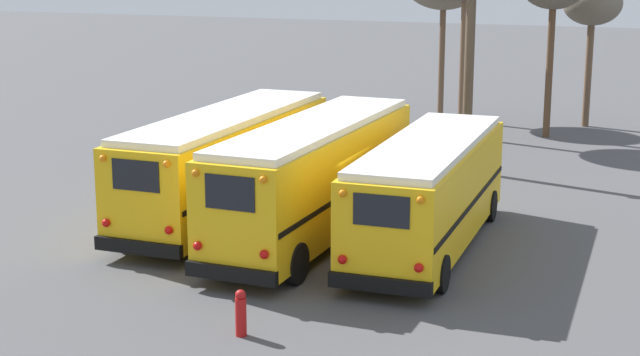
% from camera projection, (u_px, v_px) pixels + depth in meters
% --- Properties ---
extents(ground_plane, '(160.00, 160.00, 0.00)m').
position_uv_depth(ground_plane, '(315.00, 237.00, 27.94)').
color(ground_plane, '#4C4C4F').
extents(school_bus_0, '(2.72, 10.55, 3.24)m').
position_uv_depth(school_bus_0, '(227.00, 161.00, 29.68)').
color(school_bus_0, yellow).
rests_on(school_bus_0, ground).
extents(school_bus_1, '(2.77, 10.49, 3.34)m').
position_uv_depth(school_bus_1, '(315.00, 176.00, 27.54)').
color(school_bus_1, yellow).
rests_on(school_bus_1, ground).
extents(school_bus_2, '(2.64, 9.49, 3.02)m').
position_uv_depth(school_bus_2, '(428.00, 190.00, 26.59)').
color(school_bus_2, yellow).
rests_on(school_bus_2, ground).
extents(utility_pole, '(1.80, 0.35, 7.32)m').
position_uv_depth(utility_pole, '(469.00, 70.00, 35.26)').
color(utility_pole, brown).
rests_on(utility_pole, ground).
extents(bare_tree_0, '(2.64, 2.64, 6.60)m').
position_uv_depth(bare_tree_0, '(592.00, 6.00, 43.96)').
color(bare_tree_0, brown).
rests_on(bare_tree_0, ground).
extents(fire_hydrant, '(0.24, 0.24, 1.03)m').
position_uv_depth(fire_hydrant, '(241.00, 313.00, 20.78)').
color(fire_hydrant, '#B21414').
rests_on(fire_hydrant, ground).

